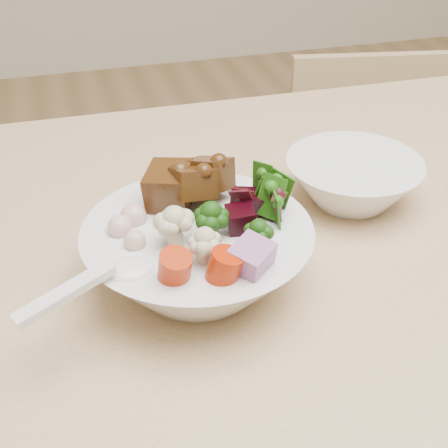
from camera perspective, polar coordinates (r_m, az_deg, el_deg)
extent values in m
cube|color=tan|center=(1.49, 13.24, -1.50)|extent=(0.41, 0.41, 0.04)
cube|color=tan|center=(1.53, 12.48, 8.00)|extent=(0.35, 0.09, 0.39)
cylinder|color=tan|center=(1.48, 8.21, -11.53)|extent=(0.03, 0.03, 0.36)
cylinder|color=tan|center=(1.56, 19.17, -10.31)|extent=(0.03, 0.03, 0.36)
cylinder|color=tan|center=(1.69, 6.10, -4.31)|extent=(0.03, 0.03, 0.36)
cylinder|color=tan|center=(1.77, 15.71, -3.63)|extent=(0.03, 0.03, 0.36)
sphere|color=black|center=(0.60, -1.15, -0.12)|extent=(0.04, 0.04, 0.04)
sphere|color=beige|center=(0.59, -4.51, -0.78)|extent=(0.04, 0.04, 0.04)
cube|color=black|center=(0.64, 2.25, 1.68)|extent=(0.04, 0.04, 0.03)
cube|color=#965B91|center=(0.56, 2.47, -3.27)|extent=(0.05, 0.05, 0.04)
cylinder|color=#BF2805|center=(0.55, -4.53, -4.12)|extent=(0.04, 0.04, 0.03)
sphere|color=#DCAC9A|center=(0.59, -8.16, -1.52)|extent=(0.03, 0.03, 0.03)
ellipsoid|color=white|center=(0.57, -8.64, -4.24)|extent=(0.06, 0.05, 0.02)
cube|color=white|center=(0.55, -14.33, -6.15)|extent=(0.09, 0.05, 0.02)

